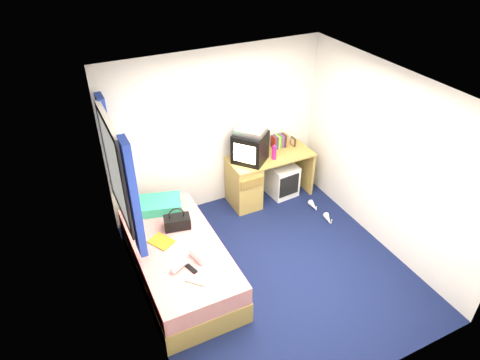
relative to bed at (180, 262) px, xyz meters
name	(u,v)px	position (x,y,z in m)	size (l,w,h in m)	color
ground	(272,269)	(1.10, -0.38, -0.27)	(3.40, 3.40, 0.00)	#0C1438
room_shell	(278,175)	(1.10, -0.38, 1.18)	(3.40, 3.40, 3.40)	white
bed	(180,262)	(0.00, 0.00, 0.00)	(1.01, 2.00, 0.54)	tan
pillow	(158,205)	(0.01, 0.79, 0.34)	(0.60, 0.38, 0.13)	teal
desk	(254,179)	(1.57, 1.05, 0.14)	(1.30, 0.55, 0.75)	tan
storage_cube	(282,180)	(2.07, 1.02, -0.01)	(0.41, 0.41, 0.51)	white
crt_tv	(250,147)	(1.50, 1.05, 0.70)	(0.60, 0.60, 0.44)	black
vcr	(250,131)	(1.51, 1.06, 0.96)	(0.41, 0.30, 0.08)	#BABABC
book_row	(280,141)	(2.10, 1.22, 0.58)	(0.24, 0.13, 0.20)	maroon
picture_frame	(293,142)	(2.31, 1.16, 0.55)	(0.02, 0.12, 0.14)	#302010
pink_water_bottle	(274,153)	(1.84, 0.93, 0.59)	(0.07, 0.07, 0.21)	#C31B73
aerosol_can	(259,149)	(1.71, 1.14, 0.58)	(0.06, 0.06, 0.20)	white
handbag	(177,222)	(0.11, 0.31, 0.36)	(0.35, 0.24, 0.30)	black
towel	(206,252)	(0.24, -0.30, 0.32)	(0.29, 0.24, 0.10)	white
magazine	(161,241)	(-0.16, 0.14, 0.28)	(0.21, 0.28, 0.01)	yellow
water_bottle	(179,266)	(-0.11, -0.37, 0.31)	(0.07, 0.07, 0.20)	silver
colour_swatch_fan	(195,282)	(-0.02, -0.64, 0.28)	(0.22, 0.06, 0.01)	gold
remote_control	(191,269)	(0.01, -0.44, 0.28)	(0.05, 0.16, 0.02)	black
window_assembly	(119,171)	(-0.45, 0.52, 1.15)	(0.11, 1.42, 1.40)	silver
white_heels	(321,213)	(2.31, 0.28, -0.23)	(0.15, 0.60, 0.09)	silver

